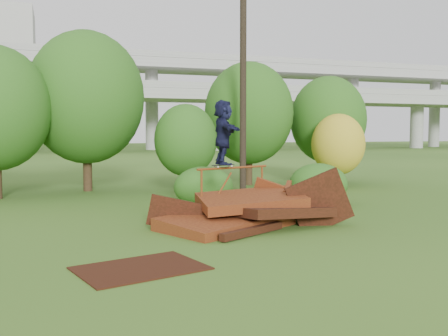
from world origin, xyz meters
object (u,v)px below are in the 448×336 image
object	(u,v)px
scrap_pile	(248,212)
flat_plate	(140,268)
utility_pole	(243,61)
skater	(223,132)

from	to	relation	value
scrap_pile	flat_plate	xyz separation A→B (m)	(-3.51, -3.37, -0.38)
flat_plate	utility_pole	distance (m)	13.44
skater	utility_pole	world-z (taller)	utility_pole
scrap_pile	utility_pole	distance (m)	9.27
scrap_pile	skater	xyz separation A→B (m)	(-0.40, 0.93, 2.20)
scrap_pile	skater	distance (m)	2.43
utility_pole	flat_plate	bearing A→B (deg)	-120.00
flat_plate	utility_pole	bearing A→B (deg)	60.00
scrap_pile	utility_pole	bearing A→B (deg)	70.19
scrap_pile	skater	size ratio (longest dim) A/B	3.05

